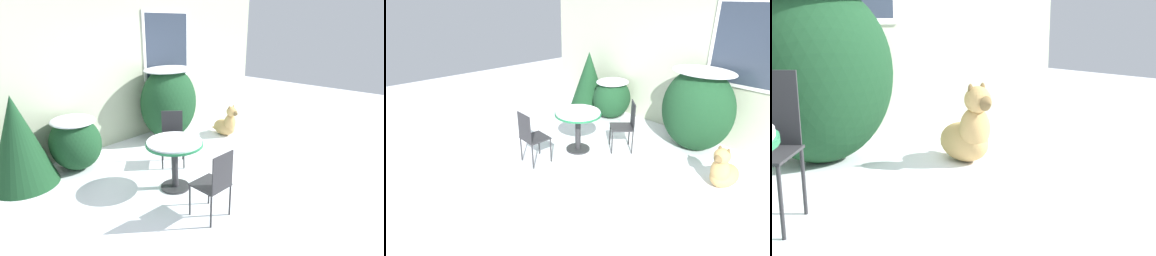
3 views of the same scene
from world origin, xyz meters
The scene contains 3 objects.
ground_plane centered at (0.00, 0.00, 0.00)m, with size 16.00×16.00×0.00m, color white.
shrub_middle centered at (0.40, 1.63, 0.79)m, with size 1.27×0.98×1.50m.
dog centered at (1.31, 0.81, 0.25)m, with size 0.40×0.75×0.69m.
Camera 3 is at (-1.30, -2.16, 1.21)m, focal length 45.00 mm.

